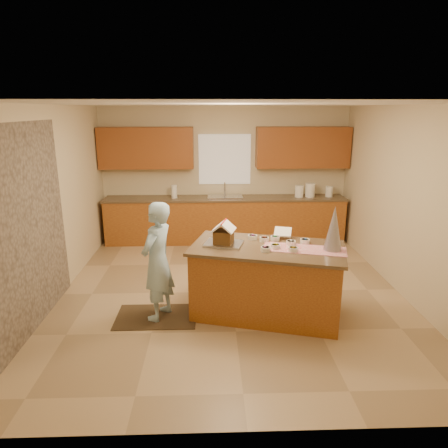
{
  "coord_description": "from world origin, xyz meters",
  "views": [
    {
      "loc": [
        -0.3,
        -5.58,
        2.64
      ],
      "look_at": [
        -0.1,
        0.2,
        1.0
      ],
      "focal_mm": 32.64,
      "sensor_mm": 36.0,
      "label": 1
    }
  ],
  "objects_px": {
    "boy": "(158,261)",
    "gingerbread_house": "(224,235)",
    "tinsel_tree": "(334,228)",
    "island_base": "(266,282)"
  },
  "relations": [
    {
      "from": "boy",
      "to": "gingerbread_house",
      "type": "bearing_deg",
      "value": 124.28
    },
    {
      "from": "island_base",
      "to": "tinsel_tree",
      "type": "xyz_separation_m",
      "value": [
        0.79,
        -0.16,
        0.78
      ]
    },
    {
      "from": "tinsel_tree",
      "to": "boy",
      "type": "height_order",
      "value": "boy"
    },
    {
      "from": "tinsel_tree",
      "to": "boy",
      "type": "xyz_separation_m",
      "value": [
        -2.19,
        0.11,
        -0.45
      ]
    },
    {
      "from": "tinsel_tree",
      "to": "gingerbread_house",
      "type": "xyz_separation_m",
      "value": [
        -1.34,
        0.26,
        -0.15
      ]
    },
    {
      "from": "tinsel_tree",
      "to": "gingerbread_house",
      "type": "height_order",
      "value": "tinsel_tree"
    },
    {
      "from": "island_base",
      "to": "boy",
      "type": "relative_size",
      "value": 1.2
    },
    {
      "from": "gingerbread_house",
      "to": "tinsel_tree",
      "type": "bearing_deg",
      "value": -10.96
    },
    {
      "from": "tinsel_tree",
      "to": "island_base",
      "type": "bearing_deg",
      "value": 168.4
    },
    {
      "from": "island_base",
      "to": "tinsel_tree",
      "type": "height_order",
      "value": "tinsel_tree"
    }
  ]
}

